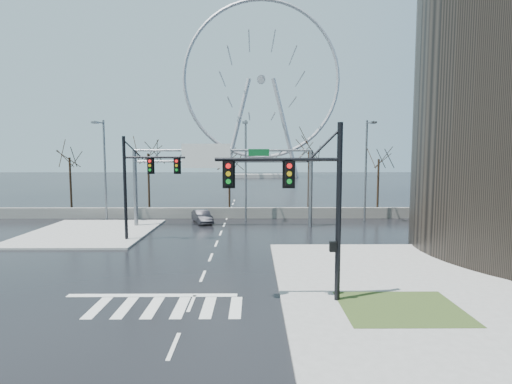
{
  "coord_description": "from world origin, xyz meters",
  "views": [
    {
      "loc": [
        2.77,
        -21.27,
        6.61
      ],
      "look_at": [
        2.95,
        6.56,
        4.0
      ],
      "focal_mm": 28.0,
      "sensor_mm": 36.0,
      "label": 1
    }
  ],
  "objects_px": {
    "car": "(202,217)",
    "sign_gantry": "(219,170)",
    "ferris_wheel": "(261,86)",
    "signal_mast_near": "(308,195)",
    "signal_mast_far": "(140,178)"
  },
  "relations": [
    {
      "from": "car",
      "to": "signal_mast_far",
      "type": "bearing_deg",
      "value": -135.41
    },
    {
      "from": "sign_gantry",
      "to": "car",
      "type": "height_order",
      "value": "sign_gantry"
    },
    {
      "from": "signal_mast_near",
      "to": "signal_mast_far",
      "type": "height_order",
      "value": "same"
    },
    {
      "from": "signal_mast_far",
      "to": "car",
      "type": "relative_size",
      "value": 2.1
    },
    {
      "from": "sign_gantry",
      "to": "ferris_wheel",
      "type": "bearing_deg",
      "value": 86.16
    },
    {
      "from": "signal_mast_near",
      "to": "ferris_wheel",
      "type": "height_order",
      "value": "ferris_wheel"
    },
    {
      "from": "signal_mast_far",
      "to": "ferris_wheel",
      "type": "bearing_deg",
      "value": 82.8
    },
    {
      "from": "signal_mast_far",
      "to": "car",
      "type": "height_order",
      "value": "signal_mast_far"
    },
    {
      "from": "sign_gantry",
      "to": "car",
      "type": "distance_m",
      "value": 5.32
    },
    {
      "from": "signal_mast_far",
      "to": "sign_gantry",
      "type": "xyz_separation_m",
      "value": [
        5.49,
        6.0,
        0.35
      ]
    },
    {
      "from": "ferris_wheel",
      "to": "signal_mast_far",
      "type": "bearing_deg",
      "value": -97.2
    },
    {
      "from": "signal_mast_far",
      "to": "sign_gantry",
      "type": "bearing_deg",
      "value": 47.53
    },
    {
      "from": "car",
      "to": "sign_gantry",
      "type": "bearing_deg",
      "value": -68.95
    },
    {
      "from": "signal_mast_near",
      "to": "car",
      "type": "bearing_deg",
      "value": 109.27
    },
    {
      "from": "signal_mast_near",
      "to": "sign_gantry",
      "type": "bearing_deg",
      "value": 106.19
    }
  ]
}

